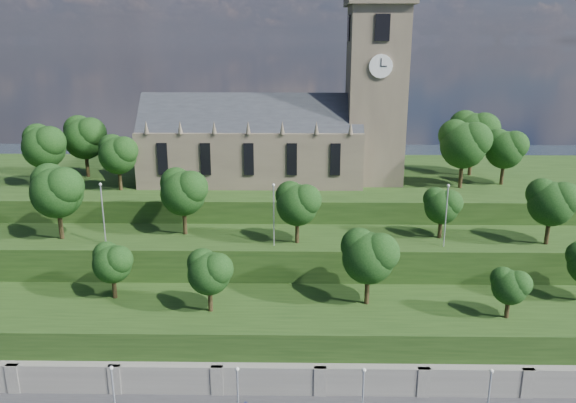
{
  "coord_description": "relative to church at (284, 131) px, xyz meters",
  "views": [
    {
      "loc": [
        2.61,
        -36.31,
        35.28
      ],
      "look_at": [
        1.6,
        30.0,
        16.26
      ],
      "focal_mm": 35.0,
      "sensor_mm": 36.0,
      "label": 1
    }
  ],
  "objects": [
    {
      "name": "retaining_wall",
      "position": [
        -0.79,
        -34.01,
        -20.02
      ],
      "size": [
        160.0,
        2.1,
        5.0
      ],
      "color": "slate",
      "rests_on": "ground"
    },
    {
      "name": "embankment_lower",
      "position": [
        -0.79,
        -27.98,
        -18.52
      ],
      "size": [
        160.0,
        12.0,
        8.0
      ],
      "primitive_type": "cube",
      "color": "#1D3712",
      "rests_on": "ground"
    },
    {
      "name": "embankment_upper",
      "position": [
        -0.79,
        -16.98,
        -16.52
      ],
      "size": [
        160.0,
        10.0,
        12.0
      ],
      "primitive_type": "cube",
      "color": "#1D3712",
      "rests_on": "ground"
    },
    {
      "name": "hilltop",
      "position": [
        -0.79,
        4.02,
        -15.02
      ],
      "size": [
        160.0,
        32.0,
        15.0
      ],
      "primitive_type": "cube",
      "color": "#1D3712",
      "rests_on": "ground"
    },
    {
      "name": "church",
      "position": [
        0.0,
        0.0,
        0.0
      ],
      "size": [
        38.6,
        12.35,
        27.6
      ],
      "color": "brown",
      "rests_on": "hilltop"
    },
    {
      "name": "trees_lower",
      "position": [
        2.37,
        -27.67,
        -9.78
      ],
      "size": [
        69.81,
        8.33,
        8.31
      ],
      "color": "black",
      "rests_on": "embankment_lower"
    },
    {
      "name": "trees_upper",
      "position": [
        -2.77,
        -17.78,
        -4.96
      ],
      "size": [
        64.74,
        8.43,
        9.23
      ],
      "color": "black",
      "rests_on": "embankment_upper"
    },
    {
      "name": "trees_hilltop",
      "position": [
        1.95,
        -1.05,
        -1.24
      ],
      "size": [
        72.41,
        15.99,
        10.05
      ],
      "color": "black",
      "rests_on": "hilltop"
    },
    {
      "name": "lamp_posts_upper",
      "position": [
        -0.79,
        -19.98,
        -6.15
      ],
      "size": [
        40.36,
        0.36,
        7.55
      ],
      "color": "#B2B2B7",
      "rests_on": "embankment_upper"
    }
  ]
}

